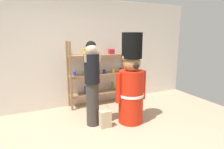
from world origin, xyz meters
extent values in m
plane|color=tan|center=(0.00, 0.00, 0.00)|extent=(6.40, 6.40, 0.00)
cube|color=silver|center=(0.00, 2.20, 1.30)|extent=(6.40, 0.12, 2.60)
cube|color=#93704C|center=(-0.27, 1.83, 0.80)|extent=(0.05, 0.05, 1.60)
cube|color=#93704C|center=(1.23, 1.83, 0.80)|extent=(0.05, 0.05, 1.60)
cube|color=#93704C|center=(-0.27, 2.13, 0.80)|extent=(0.05, 0.05, 1.60)
cube|color=#93704C|center=(1.23, 2.13, 0.80)|extent=(0.05, 0.05, 1.60)
cube|color=#93704C|center=(0.48, 1.98, 0.29)|extent=(1.50, 0.30, 0.04)
cube|color=#93704C|center=(0.48, 1.98, 0.77)|extent=(1.50, 0.30, 0.04)
cube|color=#93704C|center=(0.48, 1.98, 1.25)|extent=(1.50, 0.30, 0.04)
cylinder|color=blue|center=(-0.14, 2.00, 0.84)|extent=(0.08, 0.08, 0.10)
cylinder|color=green|center=(0.11, 1.98, 0.83)|extent=(0.09, 0.09, 0.08)
cylinder|color=red|center=(0.36, 2.00, 0.84)|extent=(0.08, 0.08, 0.09)
cylinder|color=navy|center=(0.61, 1.95, 0.84)|extent=(0.07, 0.07, 0.10)
cylinder|color=yellow|center=(0.86, 1.96, 0.84)|extent=(0.08, 0.08, 0.10)
cylinder|color=black|center=(1.10, 2.00, 0.84)|extent=(0.08, 0.08, 0.09)
cylinder|color=navy|center=(0.11, 1.96, 0.41)|extent=(0.07, 0.07, 0.20)
cylinder|color=#596B33|center=(0.86, 1.98, 0.42)|extent=(0.07, 0.07, 0.22)
cube|color=gold|center=(0.14, 1.98, 1.35)|extent=(0.14, 0.11, 0.15)
cube|color=#B21E2D|center=(0.82, 1.98, 1.33)|extent=(0.14, 0.11, 0.12)
cylinder|color=red|center=(0.68, 0.75, 0.53)|extent=(0.49, 0.49, 1.06)
cylinder|color=white|center=(0.68, 0.75, 0.58)|extent=(0.51, 0.51, 0.05)
sphere|color=#A67B4C|center=(0.68, 0.75, 1.21)|extent=(0.34, 0.34, 0.34)
sphere|color=#A67B4C|center=(0.53, 0.75, 1.32)|extent=(0.12, 0.12, 0.12)
sphere|color=#A67B4C|center=(0.82, 0.75, 1.32)|extent=(0.12, 0.12, 0.12)
cylinder|color=black|center=(0.68, 0.75, 1.55)|extent=(0.39, 0.39, 0.49)
cylinder|color=red|center=(0.40, 0.75, 0.74)|extent=(0.11, 0.11, 0.59)
cylinder|color=red|center=(0.96, 0.75, 0.74)|extent=(0.11, 0.11, 0.59)
sphere|color=black|center=(0.68, 0.59, 1.18)|extent=(0.12, 0.12, 0.12)
cylinder|color=#38332D|center=(-0.06, 0.95, 0.42)|extent=(0.25, 0.25, 0.85)
cylinder|color=black|center=(-0.06, 0.95, 1.13)|extent=(0.29, 0.29, 0.56)
sphere|color=beige|center=(-0.06, 0.95, 1.50)|extent=(0.20, 0.20, 0.20)
cube|color=tan|center=(-0.06, 0.89, 1.36)|extent=(0.30, 0.04, 0.20)
sphere|color=black|center=(-0.06, 0.97, 1.54)|extent=(0.19, 0.19, 0.19)
cube|color=#C1AD89|center=(0.12, 0.74, 0.17)|extent=(0.21, 0.14, 0.33)
torus|color=#C1AD89|center=(0.12, 0.74, 0.37)|extent=(0.16, 0.01, 0.16)
camera|label=1|loc=(-1.17, -2.34, 1.75)|focal=30.12mm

